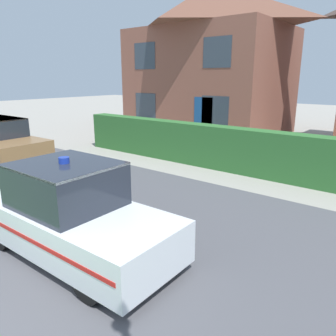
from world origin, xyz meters
name	(u,v)px	position (x,y,z in m)	size (l,w,h in m)	color
road_strip	(151,228)	(0.00, 4.46, 0.01)	(28.00, 6.58, 0.01)	#4C4C51
garden_hedge	(244,151)	(-0.37, 9.36, 0.72)	(14.03, 0.62, 1.43)	#2D662D
police_car	(73,214)	(-0.42, 2.93, 0.72)	(3.88, 1.70, 1.70)	black
house_left	(211,59)	(-5.74, 15.93, 3.91)	(8.11, 6.26, 7.67)	brown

